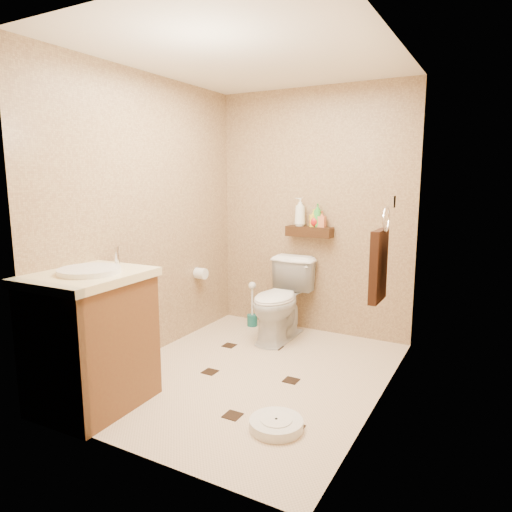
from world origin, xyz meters
The scene contains 19 objects.
ground centered at (0.00, 0.00, 0.00)m, with size 2.50×2.50×0.00m, color beige.
wall_back centered at (0.00, 1.25, 1.20)m, with size 2.00×0.04×2.40m, color tan.
wall_front centered at (0.00, -1.25, 1.20)m, with size 2.00×0.04×2.40m, color tan.
wall_left centered at (-1.00, 0.00, 1.20)m, with size 0.04×2.50×2.40m, color tan.
wall_right centered at (1.00, 0.00, 1.20)m, with size 0.04×2.50×2.40m, color tan.
ceiling centered at (0.00, 0.00, 2.40)m, with size 2.00×2.50×0.02m, color white.
wall_shelf centered at (0.00, 1.17, 1.02)m, with size 0.46×0.14×0.10m, color #38240F.
floor_accents centered at (0.05, -0.04, 0.00)m, with size 1.22×1.34×0.01m.
toilet centered at (-0.14, 0.83, 0.39)m, with size 0.43×0.76×0.77m, color white.
vanity centered at (-0.70, -0.95, 0.48)m, with size 0.65×0.78×1.07m.
bathroom_scale centered at (0.53, -0.63, 0.03)m, with size 0.39×0.39×0.07m.
toilet_brush centered at (-0.57, 1.05, 0.17)m, with size 0.11×0.11×0.47m.
towel_ring centered at (0.91, 0.25, 0.95)m, with size 0.12×0.30×0.76m.
toilet_paper centered at (-0.94, 0.65, 0.60)m, with size 0.12×0.11×0.12m.
bottle_a centered at (-0.10, 1.17, 1.21)m, with size 0.11×0.11×0.28m, color white.
bottle_b centered at (0.04, 1.17, 1.16)m, with size 0.08×0.08×0.17m, color gold.
bottle_c centered at (0.06, 1.17, 1.14)m, with size 0.11×0.11×0.15m, color red.
bottle_d centered at (0.08, 1.17, 1.18)m, with size 0.09×0.09×0.23m, color green.
bottle_e centered at (0.13, 1.17, 1.15)m, with size 0.07×0.07×0.16m, color #DA7448.
Camera 1 is at (1.68, -2.98, 1.55)m, focal length 32.00 mm.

